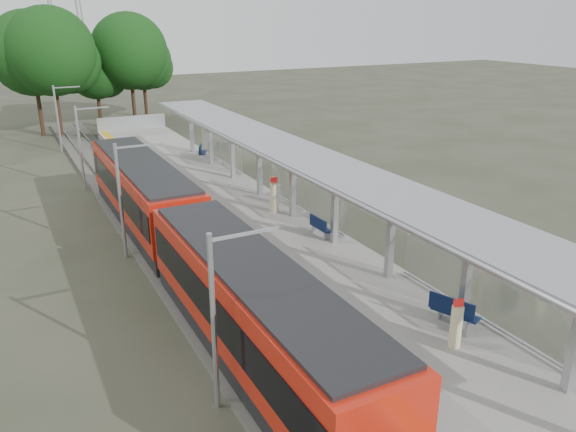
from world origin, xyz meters
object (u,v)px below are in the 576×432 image
Objects in this scene: litter_bin at (276,194)px; bench_mid at (320,226)px; bench_near at (453,311)px; info_pillar_far at (274,197)px; info_pillar_near at (456,326)px; train at (185,236)px; bench_far at (202,151)px.

bench_mid is at bearing -94.26° from litter_bin.
bench_mid is at bearing 66.65° from bench_near.
bench_mid is 4.08m from info_pillar_far.
info_pillar_near is 13.88m from info_pillar_far.
bench_near is 1.65× the size of litter_bin.
info_pillar_near is at bearing -62.39° from train.
train reaches higher than bench_near.
info_pillar_near is 0.88× the size of info_pillar_far.
train reaches higher than info_pillar_far.
bench_near reaches higher than bench_far.
info_pillar_near is at bearing -97.60° from bench_mid.
litter_bin is (1.35, 15.15, -0.21)m from info_pillar_near.
info_pillar_near is 15.21m from litter_bin.
bench_near is at bearing -56.72° from train.
bench_near is 1.17× the size of bench_mid.
bench_mid is 1.40× the size of litter_bin.
train reaches higher than bench_mid.
info_pillar_far is at bearing 93.04° from bench_mid.
info_pillar_far is at bearing -120.63° from litter_bin.
info_pillar_far is (-0.50, -12.69, 0.28)m from bench_far.
bench_mid is 5.35m from litter_bin.
bench_mid is (0.19, 8.91, -0.07)m from bench_near.
info_pillar_far is (5.92, 3.69, -0.24)m from train.
bench_far reaches higher than bench_mid.
bench_far is at bearing 91.27° from litter_bin.
bench_near is at bearing -93.28° from bench_mid.
train is at bearing -143.61° from info_pillar_far.
info_pillar_near is (5.33, -10.18, -0.34)m from train.
bench_far is (0.14, 16.75, 0.03)m from bench_mid.
bench_mid is (6.28, -0.36, -0.55)m from train.
info_pillar_far reaches higher than bench_far.
train is 19.76× the size of bench_mid.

